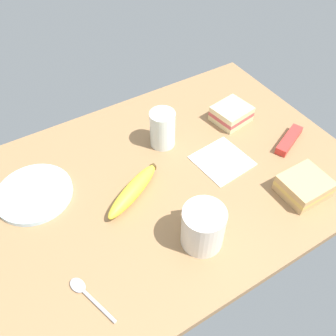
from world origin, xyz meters
The scene contains 10 objects.
tabletop centered at (0.00, 0.00, 1.00)cm, with size 90.00×64.00×2.00cm, color #936D47.
plate_of_food centered at (-29.26, 11.13, 2.60)cm, with size 17.45×17.45×1.20cm.
coffee_mug_black centered at (-3.18, -18.61, 6.99)cm, with size 8.75×11.18×9.70cm.
sandwich_main centered at (24.02, -20.31, 4.20)cm, with size 10.28×9.26×4.40cm.
sandwich_side centered at (25.87, 8.79, 4.20)cm, with size 10.53×9.75×4.40cm.
glass_of_milk centered at (4.84, 10.61, 6.42)cm, with size 6.48×6.48×9.98cm.
banana centered at (-9.86, -0.86, 3.84)cm, with size 17.54×11.53×3.69cm.
spoon centered at (-28.27, -16.85, 2.38)cm, with size 5.19×12.07×0.80cm.
snack_bar centered at (33.15, -6.52, 3.00)cm, with size 11.54×2.80×2.00cm, color red.
paper_napkin centered at (14.21, -2.74, 2.15)cm, with size 12.35×12.35×0.30cm, color white.
Camera 1 is at (-29.50, -48.42, 67.71)cm, focal length 38.41 mm.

